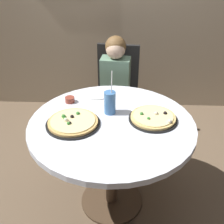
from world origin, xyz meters
TOP-DOWN VIEW (x-y plane):
  - ground_plane at (0.00, 0.00)m, footprint 8.00×8.00m
  - dining_table at (0.00, 0.00)m, footprint 1.10×1.10m
  - chair_wooden at (0.01, 0.92)m, footprint 0.44×0.44m
  - diner_child at (-0.01, 0.74)m, footprint 0.29×0.42m
  - pizza_veggie at (-0.25, -0.03)m, footprint 0.35×0.35m
  - pizza_cheese at (0.28, 0.04)m, footprint 0.33×0.33m
  - soda_cup at (-0.02, 0.12)m, footprint 0.08×0.08m
  - sauce_bowl at (-0.32, 0.26)m, footprint 0.07×0.07m
  - plate_small at (-0.13, 0.38)m, footprint 0.18×0.18m

SIDE VIEW (x-z plane):
  - ground_plane at x=0.00m, z-range 0.00..0.00m
  - diner_child at x=-0.01m, z-range -0.06..1.02m
  - chair_wooden at x=0.01m, z-range 0.06..1.01m
  - dining_table at x=0.00m, z-range 0.26..1.01m
  - plate_small at x=-0.13m, z-range 0.75..0.76m
  - pizza_cheese at x=0.28m, z-range 0.74..0.79m
  - pizza_veggie at x=-0.25m, z-range 0.74..0.79m
  - sauce_bowl at x=-0.32m, z-range 0.75..0.79m
  - soda_cup at x=-0.02m, z-range 0.68..0.98m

